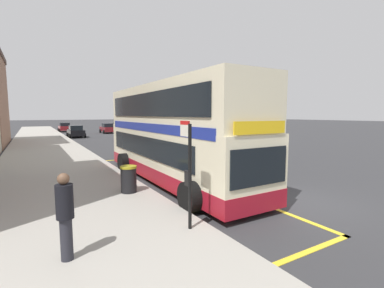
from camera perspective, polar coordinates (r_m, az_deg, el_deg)
ground_plane at (r=39.12m, az=-18.72°, el=1.39°), size 260.00×260.00×0.00m
pavement_near at (r=38.31m, az=-29.01°, el=0.95°), size 6.00×76.00×0.14m
double_decker_bus at (r=12.51m, az=-4.30°, el=1.55°), size 3.15×11.27×4.40m
bus_bay_markings at (r=12.62m, az=-4.35°, el=-7.90°), size 2.83×14.78×0.01m
bus_stop_sign at (r=6.95m, az=-0.76°, el=-4.70°), size 0.09×0.51×2.78m
parked_car_black_across at (r=39.61m, az=-23.20°, el=2.44°), size 2.09×4.20×1.62m
parked_car_maroon_kerbside at (r=46.85m, az=-17.27°, el=3.17°), size 2.09×4.20×1.62m
parked_car_maroon_distant at (r=53.33m, az=-25.17°, el=3.20°), size 2.09×4.20×1.62m
parked_car_black_ahead at (r=28.32m, az=-3.91°, el=1.60°), size 2.09×4.20×1.62m
pedestrian_waiting_near_sign at (r=6.15m, az=-25.09°, el=-12.96°), size 0.34×0.34×1.80m
litter_bin at (r=10.63m, az=-13.16°, el=-7.17°), size 0.62×0.62×1.01m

